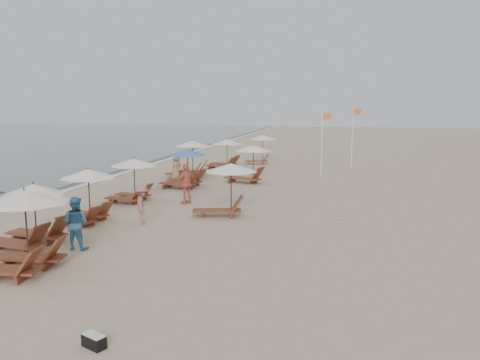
% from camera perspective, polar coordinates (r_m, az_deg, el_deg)
% --- Properties ---
extents(ground, '(160.00, 160.00, 0.00)m').
position_cam_1_polar(ground, '(16.08, -2.13, -8.43)').
color(ground, tan).
rests_on(ground, ground).
extents(wet_sand_band, '(3.20, 140.00, 0.01)m').
position_cam_1_polar(wet_sand_band, '(30.21, -20.25, -0.70)').
color(wet_sand_band, '#6B5E4C').
rests_on(wet_sand_band, ground).
extents(foam_line, '(0.50, 140.00, 0.02)m').
position_cam_1_polar(foam_line, '(29.51, -18.15, -0.79)').
color(foam_line, white).
rests_on(foam_line, ground).
extents(lounger_station_0, '(2.79, 2.45, 2.39)m').
position_cam_1_polar(lounger_station_0, '(15.34, -23.88, -5.46)').
color(lounger_station_0, brown).
rests_on(lounger_station_0, ground).
extents(lounger_station_1, '(2.64, 2.24, 2.14)m').
position_cam_1_polar(lounger_station_1, '(18.01, -23.07, -4.17)').
color(lounger_station_1, brown).
rests_on(lounger_station_1, ground).
extents(lounger_station_2, '(2.45, 2.21, 2.17)m').
position_cam_1_polar(lounger_station_2, '(20.73, -17.26, -1.54)').
color(lounger_station_2, brown).
rests_on(lounger_station_2, ground).
extents(lounger_station_3, '(2.48, 2.25, 2.09)m').
position_cam_1_polar(lounger_station_3, '(24.53, -12.36, 0.17)').
color(lounger_station_3, brown).
rests_on(lounger_station_3, ground).
extents(lounger_station_4, '(2.66, 2.54, 2.16)m').
position_cam_1_polar(lounger_station_4, '(28.15, -6.50, 1.16)').
color(lounger_station_4, brown).
rests_on(lounger_station_4, ground).
extents(lounger_station_5, '(2.82, 2.51, 2.33)m').
position_cam_1_polar(lounger_station_5, '(31.91, -5.91, 2.22)').
color(lounger_station_5, brown).
rests_on(lounger_station_5, ground).
extents(lounger_station_6, '(2.66, 2.44, 2.12)m').
position_cam_1_polar(lounger_station_6, '(35.68, -1.87, 2.94)').
color(lounger_station_6, brown).
rests_on(lounger_station_6, ground).
extents(inland_station_0, '(2.78, 2.24, 2.22)m').
position_cam_1_polar(inland_station_0, '(20.95, -1.75, -0.53)').
color(inland_station_0, brown).
rests_on(inland_station_0, ground).
extents(inland_station_1, '(2.91, 2.32, 2.22)m').
position_cam_1_polar(inland_station_1, '(29.49, 0.91, 2.12)').
color(inland_station_1, brown).
rests_on(inland_station_1, ground).
extents(inland_station_2, '(2.57, 2.24, 2.22)m').
position_cam_1_polar(inland_station_2, '(38.39, 2.36, 4.03)').
color(inland_station_2, brown).
rests_on(inland_station_2, ground).
extents(beachgoer_mid_a, '(0.86, 0.68, 1.75)m').
position_cam_1_polar(beachgoer_mid_a, '(17.23, -18.23, -4.67)').
color(beachgoer_mid_a, teal).
rests_on(beachgoer_mid_a, ground).
extents(beachgoer_mid_b, '(0.98, 1.16, 1.56)m').
position_cam_1_polar(beachgoer_mid_b, '(19.99, -11.09, -2.80)').
color(beachgoer_mid_b, '#945C4B').
rests_on(beachgoer_mid_b, ground).
extents(beachgoer_far_a, '(1.03, 1.18, 1.91)m').
position_cam_1_polar(beachgoer_far_a, '(23.63, -6.11, -0.43)').
color(beachgoer_far_a, '#D26354').
rests_on(beachgoer_far_a, ground).
extents(beachgoer_far_b, '(0.80, 0.93, 1.60)m').
position_cam_1_polar(beachgoer_far_b, '(30.87, -7.28, 1.48)').
color(beachgoer_far_b, '#9E6F56').
rests_on(beachgoer_far_b, ground).
extents(duffel_bag, '(0.56, 0.43, 0.28)m').
position_cam_1_polar(duffel_bag, '(10.75, -16.31, -17.18)').
color(duffel_bag, black).
rests_on(duffel_bag, ground).
extents(flag_pole_near, '(0.59, 0.08, 4.23)m').
position_cam_1_polar(flag_pole_near, '(32.60, 9.37, 4.58)').
color(flag_pole_near, silver).
rests_on(flag_pole_near, ground).
extents(flag_pole_far, '(0.60, 0.08, 4.46)m').
position_cam_1_polar(flag_pole_far, '(37.06, 12.74, 5.18)').
color(flag_pole_far, silver).
rests_on(flag_pole_far, ground).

